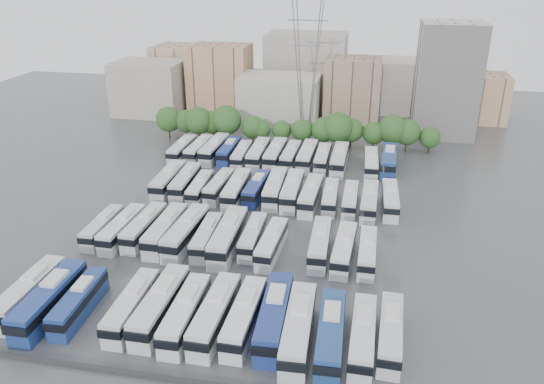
% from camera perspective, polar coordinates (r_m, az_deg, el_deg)
% --- Properties ---
extents(ground, '(220.00, 220.00, 0.00)m').
position_cam_1_polar(ground, '(83.05, -2.45, -4.15)').
color(ground, '#424447').
rests_on(ground, ground).
extents(parapet, '(56.00, 0.50, 0.50)m').
position_cam_1_polar(parapet, '(57.09, -10.50, -19.24)').
color(parapet, '#2D2D30').
rests_on(parapet, ground).
extents(tree_line, '(64.57, 7.93, 8.54)m').
position_cam_1_polar(tree_line, '(119.91, 1.63, 7.08)').
color(tree_line, black).
rests_on(tree_line, ground).
extents(city_buildings, '(102.00, 35.00, 20.00)m').
position_cam_1_polar(city_buildings, '(148.59, 1.12, 11.72)').
color(city_buildings, '#9E998E').
rests_on(city_buildings, ground).
extents(apartment_tower, '(14.00, 14.00, 26.00)m').
position_cam_1_polar(apartment_tower, '(132.90, 18.29, 11.38)').
color(apartment_tower, silver).
rests_on(apartment_tower, ground).
extents(electricity_pylon, '(9.00, 6.91, 33.83)m').
position_cam_1_polar(electricity_pylon, '(123.95, 3.80, 14.33)').
color(electricity_pylon, slate).
rests_on(electricity_pylon, ground).
extents(bus_r0_s0, '(2.77, 12.59, 3.95)m').
position_cam_1_polar(bus_r0_s0, '(71.46, -24.63, -9.77)').
color(bus_r0_s0, silver).
rests_on(bus_r0_s0, ground).
extents(bus_r0_s1, '(3.09, 13.34, 4.17)m').
position_cam_1_polar(bus_r0_s1, '(68.95, -22.80, -10.60)').
color(bus_r0_s1, navy).
rests_on(bus_r0_s1, ground).
extents(bus_r0_s2, '(2.99, 11.40, 3.55)m').
position_cam_1_polar(bus_r0_s2, '(67.89, -20.06, -11.01)').
color(bus_r0_s2, navy).
rests_on(bus_r0_s2, ground).
extents(bus_r0_s4, '(2.90, 12.00, 3.75)m').
position_cam_1_polar(bus_r0_s4, '(65.19, -14.82, -11.73)').
color(bus_r0_s4, silver).
rests_on(bus_r0_s4, ground).
extents(bus_r0_s5, '(2.90, 13.06, 4.09)m').
position_cam_1_polar(bus_r0_s5, '(64.27, -11.92, -11.79)').
color(bus_r0_s5, silver).
rests_on(bus_r0_s5, ground).
extents(bus_r0_s6, '(2.90, 12.35, 3.86)m').
position_cam_1_polar(bus_r0_s6, '(62.63, -9.30, -12.75)').
color(bus_r0_s6, silver).
rests_on(bus_r0_s6, ground).
extents(bus_r0_s7, '(3.05, 12.81, 4.00)m').
position_cam_1_polar(bus_r0_s7, '(61.98, -6.13, -12.90)').
color(bus_r0_s7, silver).
rests_on(bus_r0_s7, ground).
extents(bus_r0_s8, '(2.85, 12.26, 3.83)m').
position_cam_1_polar(bus_r0_s8, '(61.48, -2.99, -13.22)').
color(bus_r0_s8, silver).
rests_on(bus_r0_s8, ground).
extents(bus_r0_s9, '(3.45, 13.42, 4.18)m').
position_cam_1_polar(bus_r0_s9, '(61.19, 0.25, -13.19)').
color(bus_r0_s9, navy).
rests_on(bus_r0_s9, ground).
extents(bus_r0_s10, '(3.38, 13.38, 4.17)m').
position_cam_1_polar(bus_r0_s10, '(59.54, 2.86, -14.43)').
color(bus_r0_s10, silver).
rests_on(bus_r0_s10, ground).
extents(bus_r0_s11, '(3.16, 12.75, 3.98)m').
position_cam_1_polar(bus_r0_s11, '(59.27, 6.32, -14.89)').
color(bus_r0_s11, navy).
rests_on(bus_r0_s11, ground).
extents(bus_r0_s12, '(2.74, 11.79, 3.69)m').
position_cam_1_polar(bus_r0_s12, '(59.70, 9.74, -14.97)').
color(bus_r0_s12, silver).
rests_on(bus_r0_s12, ground).
extents(bus_r0_s13, '(2.94, 11.51, 3.58)m').
position_cam_1_polar(bus_r0_s13, '(60.77, 12.63, -14.52)').
color(bus_r0_s13, silver).
rests_on(bus_r0_s13, ground).
extents(bus_r1_s0, '(2.58, 10.88, 3.40)m').
position_cam_1_polar(bus_r1_s0, '(84.42, -17.74, -3.59)').
color(bus_r1_s0, silver).
rests_on(bus_r1_s0, ground).
extents(bus_r1_s1, '(2.82, 11.86, 3.70)m').
position_cam_1_polar(bus_r1_s1, '(82.84, -15.79, -3.76)').
color(bus_r1_s1, silver).
rests_on(bus_r1_s1, ground).
extents(bus_r1_s2, '(2.92, 11.98, 3.74)m').
position_cam_1_polar(bus_r1_s2, '(82.37, -13.56, -3.65)').
color(bus_r1_s2, silver).
rests_on(bus_r1_s2, ground).
extents(bus_r1_s3, '(2.77, 12.69, 3.98)m').
position_cam_1_polar(bus_r1_s3, '(80.58, -11.37, -3.99)').
color(bus_r1_s3, silver).
rests_on(bus_r1_s3, ground).
extents(bus_r1_s4, '(3.46, 13.27, 4.13)m').
position_cam_1_polar(bus_r1_s4, '(79.26, -9.23, -4.25)').
color(bus_r1_s4, silver).
rests_on(bus_r1_s4, ground).
extents(bus_r1_s5, '(2.84, 11.12, 3.46)m').
position_cam_1_polar(bus_r1_s5, '(78.21, -7.03, -4.78)').
color(bus_r1_s5, silver).
rests_on(bus_r1_s5, ground).
extents(bus_r1_s6, '(3.25, 13.74, 4.29)m').
position_cam_1_polar(bus_r1_s6, '(77.18, -4.74, -4.75)').
color(bus_r1_s6, silver).
rests_on(bus_r1_s6, ground).
extents(bus_r1_s7, '(2.55, 10.96, 3.43)m').
position_cam_1_polar(bus_r1_s7, '(77.85, -2.08, -4.77)').
color(bus_r1_s7, silver).
rests_on(bus_r1_s7, ground).
extents(bus_r1_s8, '(3.01, 11.47, 3.57)m').
position_cam_1_polar(bus_r1_s8, '(75.85, -0.05, -5.51)').
color(bus_r1_s8, silver).
rests_on(bus_r1_s8, ground).
extents(bus_r1_s10, '(2.88, 11.95, 3.73)m').
position_cam_1_polar(bus_r1_s10, '(75.88, 5.18, -5.54)').
color(bus_r1_s10, silver).
rests_on(bus_r1_s10, ground).
extents(bus_r1_s11, '(3.09, 11.77, 3.66)m').
position_cam_1_polar(bus_r1_s11, '(75.03, 7.75, -6.06)').
color(bus_r1_s11, white).
rests_on(bus_r1_s11, ground).
extents(bus_r1_s12, '(2.47, 10.92, 3.42)m').
position_cam_1_polar(bus_r1_s12, '(75.00, 10.21, -6.36)').
color(bus_r1_s12, silver).
rests_on(bus_r1_s12, ground).
extents(bus_r2_s1, '(3.09, 12.96, 4.05)m').
position_cam_1_polar(bus_r2_s1, '(98.43, -11.06, 1.31)').
color(bus_r2_s1, silver).
rests_on(bus_r2_s1, ground).
extents(bus_r2_s2, '(3.23, 12.51, 3.89)m').
position_cam_1_polar(bus_r2_s2, '(97.23, -9.29, 1.11)').
color(bus_r2_s2, silver).
rests_on(bus_r2_s2, ground).
extents(bus_r2_s3, '(2.87, 11.00, 3.42)m').
position_cam_1_polar(bus_r2_s3, '(94.95, -7.76, 0.49)').
color(bus_r2_s3, silver).
rests_on(bus_r2_s3, ground).
extents(bus_r2_s4, '(3.02, 11.48, 3.57)m').
position_cam_1_polar(bus_r2_s4, '(94.99, -5.68, 0.65)').
color(bus_r2_s4, silver).
rests_on(bus_r2_s4, ground).
extents(bus_r2_s5, '(2.99, 12.70, 3.97)m').
position_cam_1_polar(bus_r2_s5, '(93.07, -3.83, 0.35)').
color(bus_r2_s5, silver).
rests_on(bus_r2_s5, ground).
extents(bus_r2_s6, '(2.93, 11.58, 3.61)m').
position_cam_1_polar(bus_r2_s6, '(93.60, -1.68, 0.42)').
color(bus_r2_s6, navy).
rests_on(bus_r2_s6, ground).
extents(bus_r2_s7, '(3.25, 12.90, 4.02)m').
position_cam_1_polar(bus_r2_s7, '(93.24, 0.33, 0.47)').
color(bus_r2_s7, silver).
rests_on(bus_r2_s7, ground).
extents(bus_r2_s8, '(3.01, 12.84, 4.02)m').
position_cam_1_polar(bus_r2_s8, '(92.40, 2.20, 0.22)').
color(bus_r2_s8, silver).
rests_on(bus_r2_s8, ground).
extents(bus_r2_s9, '(3.12, 12.55, 3.91)m').
position_cam_1_polar(bus_r2_s9, '(90.82, 4.20, -0.29)').
color(bus_r2_s9, silver).
rests_on(bus_r2_s9, ground).
extents(bus_r2_s10, '(2.62, 10.97, 3.43)m').
position_cam_1_polar(bus_r2_s10, '(90.91, 6.29, -0.52)').
color(bus_r2_s10, silver).
rests_on(bus_r2_s10, ground).
extents(bus_r2_s11, '(2.38, 10.80, 3.39)m').
position_cam_1_polar(bus_r2_s11, '(90.56, 8.41, -0.75)').
color(bus_r2_s11, silver).
rests_on(bus_r2_s11, ground).
extents(bus_r2_s12, '(2.90, 12.07, 3.77)m').
position_cam_1_polar(bus_r2_s12, '(89.92, 10.43, -0.95)').
color(bus_r2_s12, silver).
rests_on(bus_r2_s12, ground).
extents(bus_r2_s13, '(2.88, 11.87, 3.70)m').
position_cam_1_polar(bus_r2_s13, '(91.34, 12.59, -0.76)').
color(bus_r2_s13, silver).
rests_on(bus_r2_s13, ground).
extents(bus_r3_s0, '(2.66, 12.09, 3.79)m').
position_cam_1_polar(bus_r3_s0, '(114.46, -9.65, 4.56)').
color(bus_r3_s0, silver).
rests_on(bus_r3_s0, ground).
extents(bus_r3_s1, '(3.01, 12.18, 3.80)m').
position_cam_1_polar(bus_r3_s1, '(113.86, -7.86, 4.58)').
color(bus_r3_s1, silver).
rests_on(bus_r3_s1, ground).
extents(bus_r3_s2, '(3.25, 13.15, 4.10)m').
position_cam_1_polar(bus_r3_s2, '(113.24, -6.21, 4.64)').
color(bus_r3_s2, silver).
rests_on(bus_r3_s2, ground).
extents(bus_r3_s3, '(2.61, 11.72, 3.67)m').
position_cam_1_polar(bus_r3_s3, '(112.41, -4.65, 4.44)').
color(bus_r3_s3, navy).
rests_on(bus_r3_s3, ground).
extents(bus_r3_s4, '(2.97, 11.64, 3.62)m').
position_cam_1_polar(bus_r3_s4, '(109.97, -3.28, 4.02)').
color(bus_r3_s4, silver).
rests_on(bus_r3_s4, ground).
extents(bus_r3_s5, '(2.98, 12.95, 4.05)m').
position_cam_1_polar(bus_r3_s5, '(109.91, -1.48, 4.16)').
color(bus_r3_s5, silver).
rests_on(bus_r3_s5, ground).
extents(bus_r3_s6, '(2.95, 13.00, 4.07)m').
position_cam_1_polar(bus_r3_s6, '(109.72, 0.36, 4.14)').
color(bus_r3_s6, silver).
rests_on(bus_r3_s6, ground).
extents(bus_r3_s7, '(2.89, 12.15, 3.79)m').
position_cam_1_polar(bus_r3_s7, '(109.16, 2.04, 3.94)').
color(bus_r3_s7, silver).
rests_on(bus_r3_s7, ground).
extents(bus_r3_s8, '(3.04, 12.93, 4.04)m').
position_cam_1_polar(bus_r3_s8, '(108.92, 3.81, 3.92)').
color(bus_r3_s8, silver).
rests_on(bus_r3_s8, ground).
extents(bus_r3_s9, '(2.59, 11.71, 3.67)m').
position_cam_1_polar(bus_r3_s9, '(108.35, 5.45, 3.66)').
color(bus_r3_s9, silver).
rests_on(bus_r3_s9, ground).
extents(bus_r3_s10, '(3.02, 13.09, 4.09)m').
position_cam_1_polar(bus_r3_s10, '(107.63, 7.26, 3.55)').
color(bus_r3_s10, silver).
rests_on(bus_r3_s10, ground).
extents(bus_r3_s12, '(2.96, 12.12, 3.78)m').
position_cam_1_polar(bus_r3_s12, '(106.94, 10.60, 3.11)').
color(bus_r3_s12, silver).
rests_on(bus_r3_s12, ground).
extents(bus_r3_s13, '(3.51, 13.39, 4.16)m').
position_cam_1_polar(bus_r3_s13, '(108.61, 12.48, 3.37)').
color(bus_r3_s13, navy).
rests_on(bus_r3_s13, ground).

